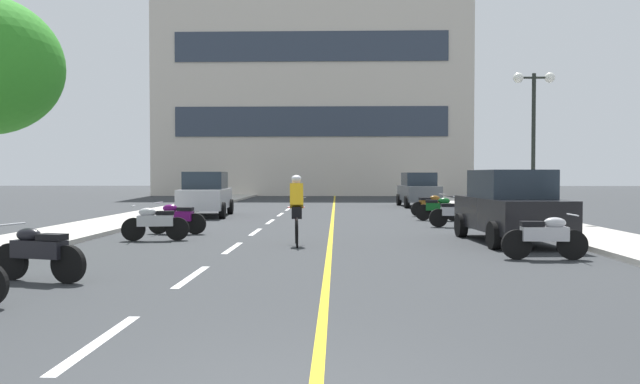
# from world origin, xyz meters

# --- Properties ---
(ground_plane) EXTENTS (140.00, 140.00, 0.00)m
(ground_plane) POSITION_xyz_m (0.00, 21.00, 0.00)
(ground_plane) COLOR #2D3033
(curb_left) EXTENTS (2.40, 72.00, 0.12)m
(curb_left) POSITION_xyz_m (-7.20, 24.00, 0.06)
(curb_left) COLOR #B7B2A8
(curb_left) RESTS_ON ground
(curb_right) EXTENTS (2.40, 72.00, 0.12)m
(curb_right) POSITION_xyz_m (7.20, 24.00, 0.06)
(curb_right) COLOR #B7B2A8
(curb_right) RESTS_ON ground
(lane_dash_0) EXTENTS (0.14, 2.20, 0.01)m
(lane_dash_0) POSITION_xyz_m (-2.00, 2.00, 0.00)
(lane_dash_0) COLOR silver
(lane_dash_0) RESTS_ON ground
(lane_dash_1) EXTENTS (0.14, 2.20, 0.01)m
(lane_dash_1) POSITION_xyz_m (-2.00, 6.00, 0.00)
(lane_dash_1) COLOR silver
(lane_dash_1) RESTS_ON ground
(lane_dash_2) EXTENTS (0.14, 2.20, 0.01)m
(lane_dash_2) POSITION_xyz_m (-2.00, 10.00, 0.00)
(lane_dash_2) COLOR silver
(lane_dash_2) RESTS_ON ground
(lane_dash_3) EXTENTS (0.14, 2.20, 0.01)m
(lane_dash_3) POSITION_xyz_m (-2.00, 14.00, 0.00)
(lane_dash_3) COLOR silver
(lane_dash_3) RESTS_ON ground
(lane_dash_4) EXTENTS (0.14, 2.20, 0.01)m
(lane_dash_4) POSITION_xyz_m (-2.00, 18.00, 0.00)
(lane_dash_4) COLOR silver
(lane_dash_4) RESTS_ON ground
(lane_dash_5) EXTENTS (0.14, 2.20, 0.01)m
(lane_dash_5) POSITION_xyz_m (-2.00, 22.00, 0.00)
(lane_dash_5) COLOR silver
(lane_dash_5) RESTS_ON ground
(lane_dash_6) EXTENTS (0.14, 2.20, 0.01)m
(lane_dash_6) POSITION_xyz_m (-2.00, 26.00, 0.00)
(lane_dash_6) COLOR silver
(lane_dash_6) RESTS_ON ground
(lane_dash_7) EXTENTS (0.14, 2.20, 0.01)m
(lane_dash_7) POSITION_xyz_m (-2.00, 30.00, 0.00)
(lane_dash_7) COLOR silver
(lane_dash_7) RESTS_ON ground
(lane_dash_8) EXTENTS (0.14, 2.20, 0.01)m
(lane_dash_8) POSITION_xyz_m (-2.00, 34.00, 0.00)
(lane_dash_8) COLOR silver
(lane_dash_8) RESTS_ON ground
(lane_dash_9) EXTENTS (0.14, 2.20, 0.01)m
(lane_dash_9) POSITION_xyz_m (-2.00, 38.00, 0.00)
(lane_dash_9) COLOR silver
(lane_dash_9) RESTS_ON ground
(lane_dash_10) EXTENTS (0.14, 2.20, 0.01)m
(lane_dash_10) POSITION_xyz_m (-2.00, 42.00, 0.00)
(lane_dash_10) COLOR silver
(lane_dash_10) RESTS_ON ground
(lane_dash_11) EXTENTS (0.14, 2.20, 0.01)m
(lane_dash_11) POSITION_xyz_m (-2.00, 46.00, 0.00)
(lane_dash_11) COLOR silver
(lane_dash_11) RESTS_ON ground
(centre_line_yellow) EXTENTS (0.12, 66.00, 0.01)m
(centre_line_yellow) POSITION_xyz_m (0.25, 24.00, 0.00)
(centre_line_yellow) COLOR gold
(centre_line_yellow) RESTS_ON ground
(office_building) EXTENTS (25.97, 9.52, 19.90)m
(office_building) POSITION_xyz_m (-1.67, 49.70, 9.95)
(office_building) COLOR beige
(office_building) RESTS_ON ground
(street_lamp_mid) EXTENTS (1.46, 0.36, 5.19)m
(street_lamp_mid) POSITION_xyz_m (7.37, 17.82, 3.91)
(street_lamp_mid) COLOR black
(street_lamp_mid) RESTS_ON curb_right
(parked_car_near) EXTENTS (2.15, 4.31, 1.82)m
(parked_car_near) POSITION_xyz_m (4.75, 11.34, 0.92)
(parked_car_near) COLOR black
(parked_car_near) RESTS_ON ground
(parked_car_mid) EXTENTS (2.14, 4.30, 1.82)m
(parked_car_mid) POSITION_xyz_m (-4.97, 20.88, 0.92)
(parked_car_mid) COLOR black
(parked_car_mid) RESTS_ON ground
(parked_car_far) EXTENTS (2.06, 4.27, 1.82)m
(parked_car_far) POSITION_xyz_m (4.77, 28.65, 0.92)
(parked_car_far) COLOR black
(parked_car_far) RESTS_ON ground
(motorcycle_1) EXTENTS (1.66, 0.72, 0.92)m
(motorcycle_1) POSITION_xyz_m (-4.31, 5.45, 0.47)
(motorcycle_1) COLOR black
(motorcycle_1) RESTS_ON ground
(motorcycle_2) EXTENTS (1.70, 0.60, 0.92)m
(motorcycle_2) POSITION_xyz_m (4.58, 8.22, 0.47)
(motorcycle_2) COLOR black
(motorcycle_2) RESTS_ON ground
(motorcycle_3) EXTENTS (1.69, 0.61, 0.92)m
(motorcycle_3) POSITION_xyz_m (-4.26, 11.49, 0.47)
(motorcycle_3) COLOR black
(motorcycle_3) RESTS_ON ground
(motorcycle_4) EXTENTS (1.70, 0.60, 0.92)m
(motorcycle_4) POSITION_xyz_m (-4.18, 13.29, 0.47)
(motorcycle_4) COLOR black
(motorcycle_4) RESTS_ON ground
(motorcycle_5) EXTENTS (1.70, 0.60, 0.92)m
(motorcycle_5) POSITION_xyz_m (4.26, 15.82, 0.47)
(motorcycle_5) COLOR black
(motorcycle_5) RESTS_ON ground
(motorcycle_6) EXTENTS (1.68, 0.66, 0.92)m
(motorcycle_6) POSITION_xyz_m (4.18, 18.60, 0.47)
(motorcycle_6) COLOR black
(motorcycle_6) RESTS_ON ground
(motorcycle_7) EXTENTS (1.65, 0.75, 0.92)m
(motorcycle_7) POSITION_xyz_m (4.26, 21.14, 0.47)
(motorcycle_7) COLOR black
(motorcycle_7) RESTS_ON ground
(cyclist_rider) EXTENTS (0.43, 1.77, 1.71)m
(cyclist_rider) POSITION_xyz_m (-0.56, 10.67, 0.89)
(cyclist_rider) COLOR black
(cyclist_rider) RESTS_ON ground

